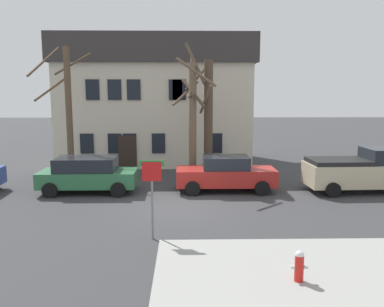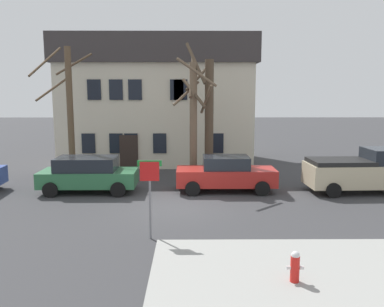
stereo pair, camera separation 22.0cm
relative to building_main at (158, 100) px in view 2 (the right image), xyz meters
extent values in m
plane|color=#38383A|center=(1.55, -11.19, -4.16)|extent=(120.00, 120.00, 0.00)
cube|color=beige|center=(0.00, 0.01, -0.96)|extent=(12.08, 6.02, 6.40)
cube|color=#383333|center=(0.00, 0.01, 3.12)|extent=(12.58, 6.52, 1.75)
cube|color=#2D231E|center=(-1.56, -3.05, -3.11)|extent=(1.10, 0.12, 2.10)
cube|color=black|center=(-3.98, -3.04, -2.56)|extent=(0.80, 0.08, 1.20)
cube|color=black|center=(-2.32, -3.04, -2.56)|extent=(0.80, 0.08, 1.20)
cube|color=black|center=(-1.42, -3.04, -2.56)|extent=(0.80, 0.08, 1.20)
cube|color=black|center=(0.32, -3.04, -2.56)|extent=(0.80, 0.08, 1.20)
cube|color=black|center=(3.77, -3.04, -2.56)|extent=(0.80, 0.08, 1.20)
cube|color=black|center=(-3.53, -3.04, 0.64)|extent=(0.80, 0.08, 1.20)
cube|color=black|center=(-2.24, -3.04, 0.64)|extent=(0.80, 0.08, 1.20)
cube|color=black|center=(-1.11, -3.04, 0.64)|extent=(0.80, 0.08, 1.20)
cube|color=black|center=(1.37, -3.04, 0.64)|extent=(0.80, 0.08, 1.20)
cube|color=black|center=(1.58, -3.04, 0.64)|extent=(0.80, 0.08, 1.20)
cylinder|color=brown|center=(-4.17, -5.84, -0.66)|extent=(0.33, 0.33, 6.98)
cylinder|color=brown|center=(-5.47, -5.44, 2.10)|extent=(0.93, 2.69, 1.74)
cylinder|color=brown|center=(-4.15, -4.86, 1.99)|extent=(2.03, 0.16, 1.20)
cylinder|color=brown|center=(-5.20, -5.30, 0.69)|extent=(1.22, 2.16, 1.35)
cylinder|color=brown|center=(2.30, -6.59, -1.09)|extent=(0.38, 0.38, 6.13)
cylinder|color=brown|center=(2.96, -6.37, 0.12)|extent=(0.59, 1.45, 1.49)
cylinder|color=brown|center=(2.46, -7.54, 1.43)|extent=(1.99, 0.45, 1.40)
cylinder|color=brown|center=(1.93, -5.95, 0.43)|extent=(1.43, 0.90, 1.31)
cylinder|color=#4C3D2D|center=(3.13, -6.09, -1.00)|extent=(0.46, 0.46, 6.31)
cylinder|color=#4C3D2D|center=(2.46, -5.59, 1.14)|extent=(1.18, 1.51, 1.24)
cylinder|color=#4C3D2D|center=(2.22, -6.02, 1.26)|extent=(0.31, 1.96, 2.16)
cylinder|color=#4C3D2D|center=(2.33, -6.62, 0.45)|extent=(1.25, 1.77, 1.51)
cylinder|color=#4C3D2D|center=(2.42, -6.53, 1.94)|extent=(1.09, 1.61, 2.16)
cube|color=#2D6B42|center=(-2.61, -8.63, -3.48)|extent=(4.44, 1.90, 0.72)
cube|color=#1E232B|center=(-2.70, -8.63, -2.81)|extent=(2.76, 1.66, 0.62)
cylinder|color=black|center=(-1.11, -7.68, -3.82)|extent=(0.68, 0.22, 0.68)
cylinder|color=black|center=(-1.09, -9.56, -3.82)|extent=(0.68, 0.22, 0.68)
cylinder|color=black|center=(-4.12, -7.70, -3.82)|extent=(0.68, 0.22, 0.68)
cylinder|color=black|center=(-4.11, -9.57, -3.82)|extent=(0.68, 0.22, 0.68)
cube|color=#AD231E|center=(3.81, -8.52, -3.45)|extent=(4.63, 1.76, 0.77)
cube|color=#1E232B|center=(3.81, -8.52, -2.78)|extent=(2.13, 1.55, 0.58)
cylinder|color=black|center=(5.39, -7.64, -3.82)|extent=(0.68, 0.22, 0.68)
cylinder|color=black|center=(5.39, -9.40, -3.82)|extent=(0.68, 0.22, 0.68)
cylinder|color=black|center=(2.24, -7.64, -3.82)|extent=(0.68, 0.22, 0.68)
cylinder|color=black|center=(2.24, -9.40, -3.82)|extent=(0.68, 0.22, 0.68)
cube|color=#C6B793|center=(10.23, -8.75, -3.31)|extent=(5.32, 2.10, 1.04)
cube|color=black|center=(9.08, -8.79, -2.69)|extent=(2.80, 1.94, 0.20)
cylinder|color=black|center=(8.41, -7.86, -3.82)|extent=(0.69, 0.24, 0.68)
cylinder|color=black|center=(8.48, -9.77, -3.82)|extent=(0.69, 0.24, 0.68)
cylinder|color=red|center=(4.61, -17.91, -3.72)|extent=(0.22, 0.22, 0.64)
sphere|color=silver|center=(4.61, -17.91, -3.37)|extent=(0.21, 0.21, 0.21)
cylinder|color=silver|center=(4.45, -17.91, -3.68)|extent=(0.10, 0.09, 0.09)
cylinder|color=silver|center=(4.77, -17.91, -3.68)|extent=(0.10, 0.09, 0.09)
cylinder|color=slate|center=(0.85, -14.73, -2.91)|extent=(0.07, 0.07, 2.50)
cube|color=red|center=(0.85, -14.75, -1.96)|extent=(0.60, 0.03, 0.60)
cube|color=#1E8C38|center=(0.85, -14.71, -1.71)|extent=(0.76, 0.02, 0.18)
torus|color=black|center=(-3.48, -7.15, -3.80)|extent=(0.71, 0.18, 0.71)
torus|color=black|center=(-4.50, -7.34, -3.80)|extent=(0.71, 0.18, 0.71)
cylinder|color=black|center=(-3.99, -7.25, -3.58)|extent=(0.99, 0.22, 0.19)
cylinder|color=black|center=(-4.19, -7.28, -3.35)|extent=(0.09, 0.05, 0.45)
camera|label=1|loc=(1.85, -26.88, 0.46)|focal=37.22mm
camera|label=2|loc=(2.07, -26.88, 0.46)|focal=37.22mm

